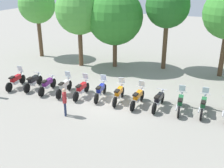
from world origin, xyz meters
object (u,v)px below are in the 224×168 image
at_px(motorcycle_7, 138,97).
at_px(tree_1, 79,11).
at_px(motorcycle_1, 33,81).
at_px(motorcycle_8, 159,100).
at_px(motorcycle_4, 82,89).
at_px(tree_0, 37,5).
at_px(motorcycle_9, 180,103).
at_px(motorcycle_10, 203,105).
at_px(motorcycle_6, 119,94).
at_px(motorcycle_3, 64,86).
at_px(tree_3, 168,6).
at_px(motorcycle_5, 101,90).
at_px(person_1, 65,100).
at_px(motorcycle_2, 47,85).
at_px(tree_2, 115,17).

height_order(motorcycle_7, tree_1, tree_1).
distance_m(motorcycle_1, motorcycle_8, 8.59).
height_order(motorcycle_4, motorcycle_8, motorcycle_4).
height_order(motorcycle_4, tree_0, tree_0).
bearing_deg(motorcycle_9, motorcycle_4, 89.00).
bearing_deg(motorcycle_10, motorcycle_1, 93.58).
relative_size(motorcycle_6, motorcycle_7, 1.00).
xyz_separation_m(tree_0, tree_1, (4.91, -1.15, -0.14)).
bearing_deg(motorcycle_1, motorcycle_8, -92.76).
height_order(motorcycle_6, tree_0, tree_0).
height_order(motorcycle_3, motorcycle_6, same).
height_order(tree_0, tree_3, tree_3).
xyz_separation_m(motorcycle_6, motorcycle_8, (2.46, 0.04, -0.01)).
relative_size(motorcycle_5, motorcycle_9, 1.00).
bearing_deg(motorcycle_9, person_1, 112.91).
distance_m(motorcycle_2, motorcycle_8, 7.37).
relative_size(motorcycle_4, motorcycle_5, 1.00).
height_order(motorcycle_9, tree_2, tree_2).
bearing_deg(motorcycle_5, tree_1, 32.34).
distance_m(person_1, tree_1, 9.68).
relative_size(motorcycle_2, motorcycle_9, 1.00).
height_order(motorcycle_4, motorcycle_5, same).
bearing_deg(motorcycle_8, tree_1, 59.84).
bearing_deg(tree_0, tree_2, -2.25).
bearing_deg(person_1, tree_1, 86.38).
height_order(motorcycle_6, motorcycle_10, same).
xyz_separation_m(motorcycle_5, person_1, (-0.84, -2.82, 0.42)).
distance_m(motorcycle_9, tree_1, 11.39).
distance_m(motorcycle_8, tree_3, 8.68).
bearing_deg(motorcycle_10, motorcycle_4, 94.61).
relative_size(motorcycle_1, motorcycle_10, 1.00).
relative_size(motorcycle_8, tree_2, 0.34).
distance_m(motorcycle_3, motorcycle_9, 7.37).
xyz_separation_m(motorcycle_5, tree_0, (-9.21, 6.60, 4.19)).
distance_m(motorcycle_6, tree_2, 7.78).
bearing_deg(tree_2, motorcycle_6, -66.40).
bearing_deg(motorcycle_3, tree_0, 38.73).
bearing_deg(tree_3, tree_1, -164.39).
bearing_deg(motorcycle_4, motorcycle_2, 92.05).
bearing_deg(motorcycle_10, motorcycle_7, 96.79).
distance_m(motorcycle_4, motorcycle_6, 2.46).
height_order(motorcycle_2, motorcycle_10, motorcycle_10).
relative_size(motorcycle_7, tree_1, 0.34).
distance_m(motorcycle_7, tree_1, 9.64).
xyz_separation_m(person_1, tree_1, (-3.46, 8.28, 3.63)).
bearing_deg(motorcycle_7, motorcycle_1, 94.61).
relative_size(motorcycle_3, motorcycle_5, 1.00).
distance_m(motorcycle_7, motorcycle_9, 2.46).
xyz_separation_m(motorcycle_9, tree_2, (-6.44, 6.18, 3.60)).
relative_size(motorcycle_7, motorcycle_9, 1.00).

